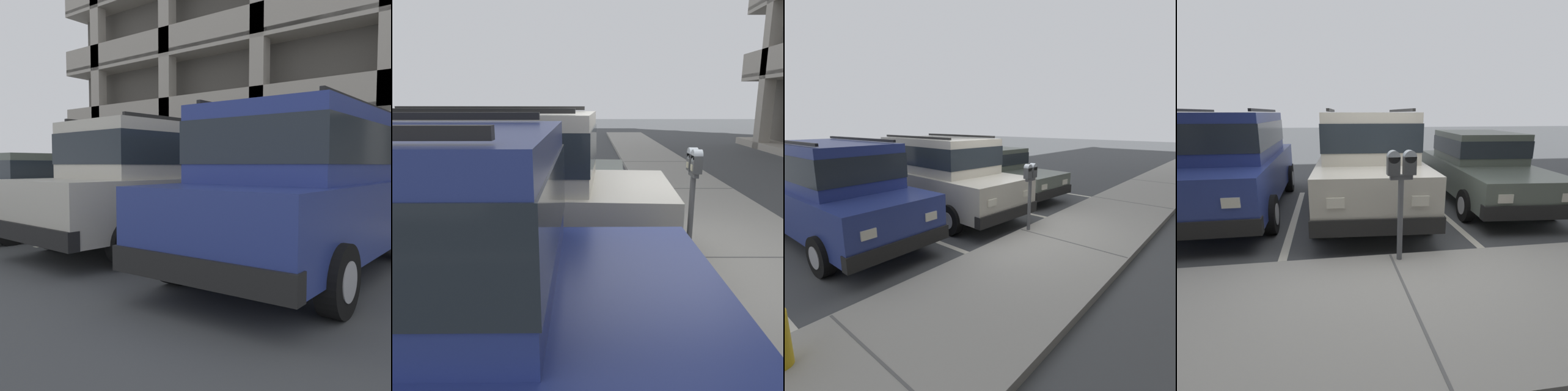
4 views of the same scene
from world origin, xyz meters
TOP-DOWN VIEW (x-y plane):
  - ground_plane at (0.00, 0.00)m, footprint 80.00×80.00m
  - sidewalk at (0.00, 1.30)m, footprint 40.00×2.20m
  - parking_stall_lines at (1.45, -1.40)m, footprint 11.73×4.80m
  - silver_suv at (-0.01, -2.35)m, footprint 2.21×4.88m
  - red_sedan at (-2.66, -2.63)m, footprint 2.07×4.60m
  - dark_hatchback at (2.67, -2.59)m, footprint 2.06×4.80m
  - parking_meter_near at (-0.09, 0.35)m, footprint 0.35×0.12m

SIDE VIEW (x-z plane):
  - ground_plane at x=0.00m, z-range -0.10..0.00m
  - parking_stall_lines at x=1.45m, z-range 0.00..0.01m
  - sidewalk at x=0.00m, z-range 0.00..0.12m
  - red_sedan at x=-2.66m, z-range 0.05..1.59m
  - silver_suv at x=-0.01m, z-range 0.07..2.11m
  - dark_hatchback at x=2.67m, z-range 0.07..2.11m
  - parking_meter_near at x=-0.09m, z-range 0.47..1.88m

